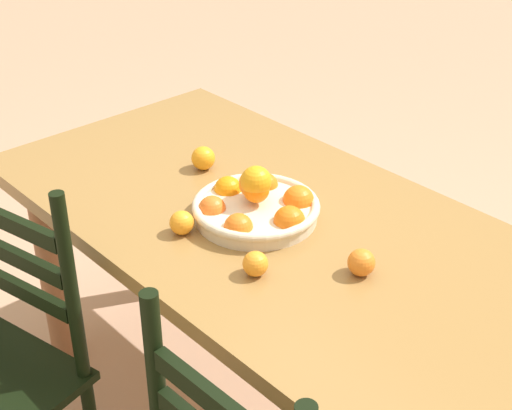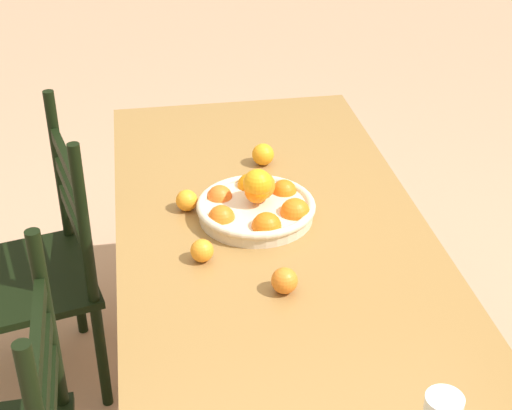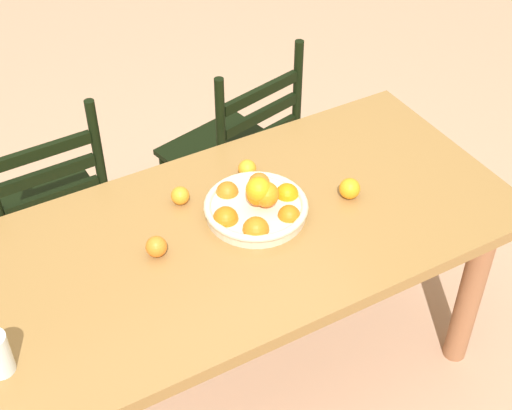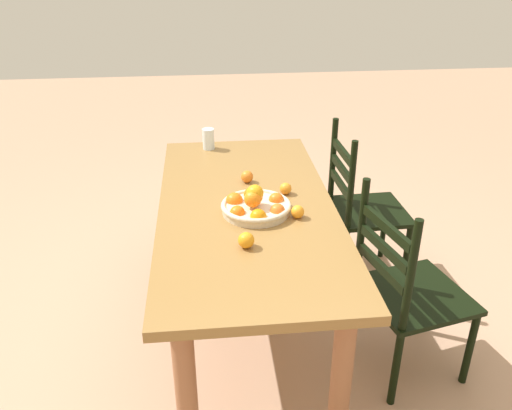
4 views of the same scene
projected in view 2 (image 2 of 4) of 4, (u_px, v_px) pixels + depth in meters
dining_table at (274, 266)px, 2.17m from camera, size 1.81×0.86×0.77m
chair_near_window at (34, 271)px, 2.48m from camera, size 0.55×0.55×0.97m
fruit_bowl at (257, 205)px, 2.16m from camera, size 0.34×0.34×0.15m
orange_loose_0 at (263, 154)px, 2.43m from camera, size 0.07×0.07×0.07m
orange_loose_1 at (284, 281)px, 1.86m from camera, size 0.07×0.07×0.07m
orange_loose_2 at (187, 200)px, 2.19m from camera, size 0.06×0.06×0.06m
orange_loose_3 at (202, 251)px, 1.98m from camera, size 0.06×0.06×0.06m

